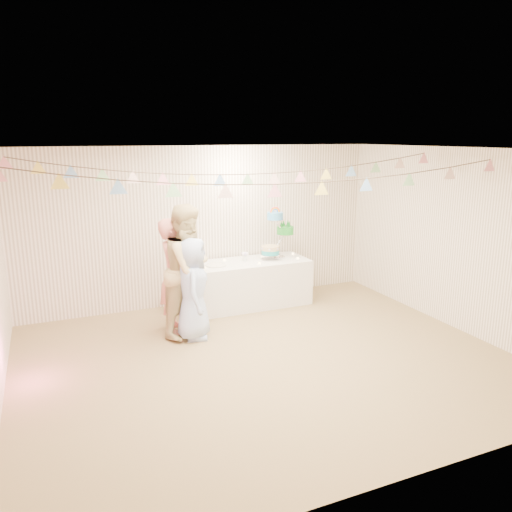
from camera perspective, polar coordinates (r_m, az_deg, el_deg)
name	(u,v)px	position (r m, az deg, el deg)	size (l,w,h in m)	color
floor	(266,360)	(6.43, 1.20, -11.75)	(6.00, 6.00, 0.00)	olive
ceiling	(268,149)	(5.81, 1.33, 12.09)	(6.00, 6.00, 0.00)	silver
back_wall	(204,226)	(8.28, -5.93, 3.43)	(6.00, 6.00, 0.00)	white
front_wall	(404,334)	(3.96, 16.57, -8.53)	(6.00, 6.00, 0.00)	white
right_wall	(457,240)	(7.70, 22.04, 1.73)	(5.00, 5.00, 0.00)	white
table	(248,283)	(8.26, -0.88, -3.13)	(1.99, 0.80, 0.75)	white
cake_stand	(277,234)	(8.33, 2.47, 2.53)	(0.72, 0.42, 0.81)	silver
cake_bottom	(271,254)	(8.29, 1.69, 0.23)	(0.31, 0.31, 0.15)	teal
cake_middle	(285,235)	(8.50, 3.30, 2.42)	(0.27, 0.27, 0.22)	#1F8F29
cake_top_tier	(275,221)	(8.24, 2.20, 3.98)	(0.25, 0.25, 0.19)	#3E8AC5
platter	(216,265)	(7.92, -4.60, -1.02)	(0.32, 0.32, 0.02)	white
posy	(245,256)	(8.17, -1.27, -0.03)	(0.13, 0.13, 0.15)	white
person_adult_a	(174,276)	(7.16, -9.39, -2.23)	(0.60, 0.39, 1.65)	#E58478
person_adult_b	(189,270)	(7.00, -7.65, -1.62)	(0.90, 0.70, 1.86)	#D4BB82
person_child	(193,289)	(6.89, -7.24, -3.74)	(0.69, 0.45, 1.42)	#ADC3F5
bunting_back	(234,166)	(6.84, -2.57, 10.22)	(5.60, 1.10, 0.40)	pink
bunting_front	(275,175)	(5.64, 2.16, 9.19)	(5.60, 0.90, 0.36)	#72A5E5
tealight_0	(204,268)	(7.76, -5.94, -1.33)	(0.04, 0.04, 0.03)	#FFD88C
tealight_1	(224,260)	(8.20, -3.63, -0.47)	(0.04, 0.04, 0.03)	#FFD88C
tealight_2	(259,263)	(8.00, 0.37, -0.80)	(0.04, 0.04, 0.03)	#FFD88C
tealight_3	(262,256)	(8.49, 0.73, 0.04)	(0.04, 0.04, 0.03)	#FFD88C
tealight_4	(298,258)	(8.34, 4.80, -0.25)	(0.04, 0.04, 0.03)	#FFD88C
tealight_5	(293,254)	(8.66, 4.25, 0.28)	(0.04, 0.04, 0.03)	#FFD88C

